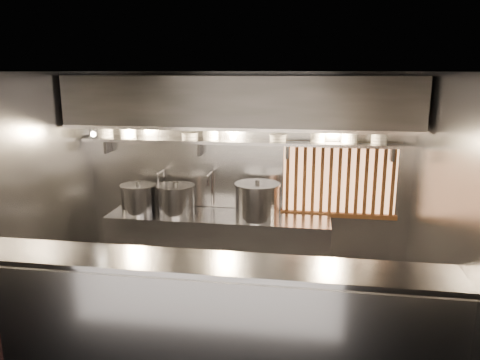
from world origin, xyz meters
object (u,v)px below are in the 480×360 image
(stock_pot_left, at_px, (139,198))
(stock_pot_right, at_px, (257,201))
(heat_lamp, at_px, (92,130))
(pendant_bulb, at_px, (233,137))
(stock_pot_mid, at_px, (176,199))

(stock_pot_left, bearing_deg, stock_pot_right, 0.13)
(stock_pot_right, bearing_deg, heat_lamp, -173.41)
(stock_pot_left, bearing_deg, pendant_bulb, 4.67)
(stock_pot_left, bearing_deg, stock_pot_mid, 3.13)
(stock_pot_left, xyz_separation_m, stock_pot_right, (1.64, 0.00, 0.04))
(stock_pot_right, bearing_deg, stock_pot_mid, 178.73)
(pendant_bulb, height_order, stock_pot_left, pendant_bulb)
(heat_lamp, relative_size, pendant_bulb, 1.87)
(stock_pot_left, relative_size, stock_pot_mid, 0.95)
(heat_lamp, distance_m, pendant_bulb, 1.83)
(pendant_bulb, distance_m, stock_pot_mid, 1.17)
(heat_lamp, bearing_deg, pendant_bulb, 11.00)
(heat_lamp, height_order, pendant_bulb, heat_lamp)
(pendant_bulb, xyz_separation_m, stock_pot_mid, (-0.78, -0.08, -0.86))
(heat_lamp, xyz_separation_m, stock_pot_right, (2.13, 0.25, -0.93))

